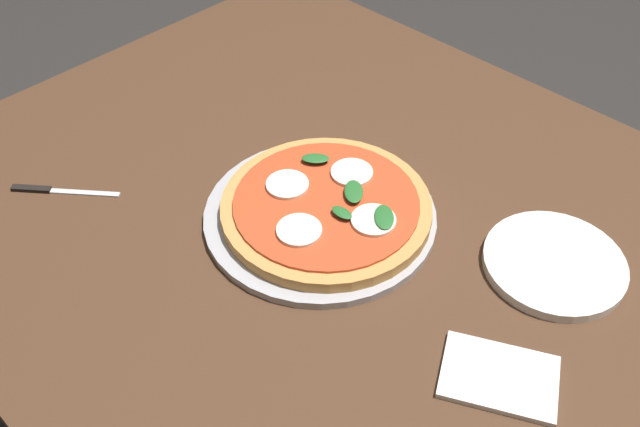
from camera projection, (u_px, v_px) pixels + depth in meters
dining_table at (368, 287)px, 1.02m from camera, size 1.34×0.97×0.76m
serving_tray at (320, 216)px, 0.98m from camera, size 0.32×0.32×0.01m
pizza at (326, 207)px, 0.97m from camera, size 0.29×0.29×0.03m
plate_white at (554, 264)px, 0.91m from camera, size 0.18×0.18×0.01m
napkin at (499, 377)px, 0.79m from camera, size 0.16×0.14×0.01m
knife at (52, 190)px, 1.02m from camera, size 0.13×0.11×0.01m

